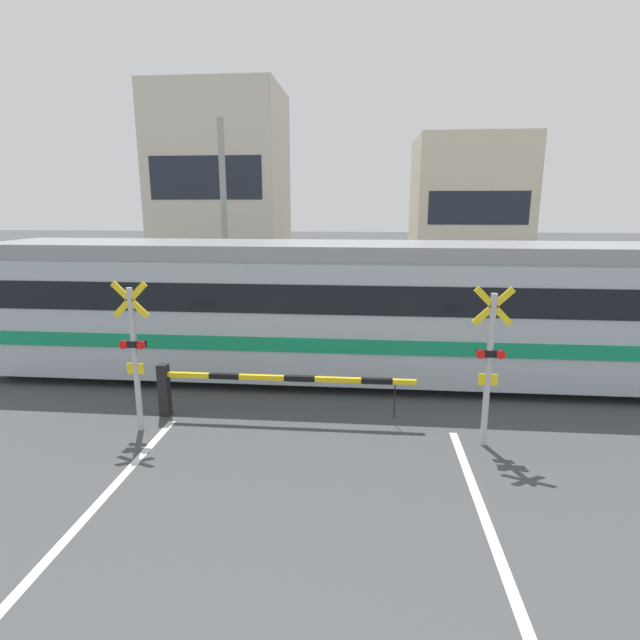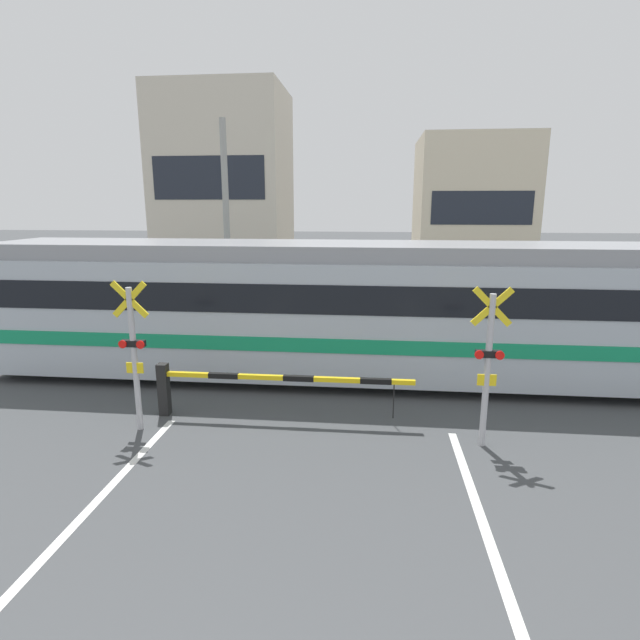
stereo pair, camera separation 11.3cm
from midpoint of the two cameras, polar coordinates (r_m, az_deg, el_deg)
rail_track_near at (r=11.88m, az=0.29°, el=-7.31°), size 50.00×0.10×0.08m
rail_track_far at (r=13.23m, az=0.91°, el=-5.16°), size 50.00×0.10×0.08m
commuter_train at (r=12.07m, az=9.57°, el=1.35°), size 19.88×2.85×3.30m
crossing_barrier_near at (r=10.06m, az=-9.19°, el=-7.12°), size 5.09×0.20×1.08m
crossing_barrier_far at (r=15.12m, az=7.17°, el=-0.22°), size 5.09×0.20×1.08m
crossing_signal_left at (r=9.77m, az=-20.20°, el=-3.24°), size 0.68×0.15×2.85m
crossing_signal_right at (r=9.03m, az=18.99°, el=-4.44°), size 0.68×0.15×2.85m
pedestrian at (r=18.82m, az=0.28°, el=3.11°), size 0.38×0.22×1.62m
building_left_of_street at (r=27.00m, az=-10.66°, el=14.36°), size 6.31×5.30×9.81m
building_right_of_street at (r=26.36m, az=16.90°, el=11.39°), size 5.26×5.30×7.35m
utility_pole_streetside at (r=17.95m, az=-10.44°, el=10.68°), size 0.22×0.22×7.00m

